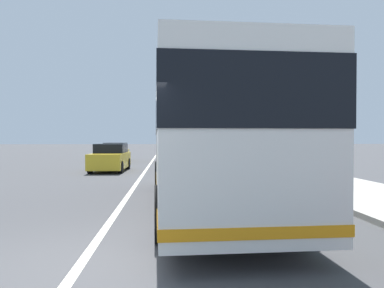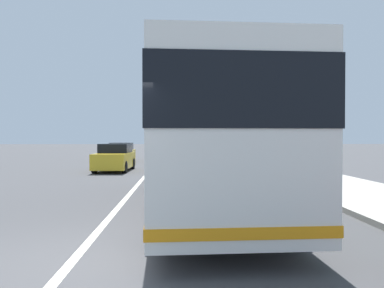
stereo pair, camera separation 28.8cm
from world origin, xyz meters
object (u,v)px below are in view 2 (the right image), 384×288
Objects in this scene: car_far_distant at (122,152)px; car_oncoming at (183,153)px; coach_bus at (203,135)px; utility_pole at (268,109)px; car_ahead_same_lane at (115,158)px.

car_oncoming is at bearing 75.39° from car_far_distant.
coach_bus is 2.23× the size of car_far_distant.
utility_pole is (-3.85, -5.58, 3.08)m from car_oncoming.
car_ahead_same_lane is 0.96× the size of car_oncoming.
coach_bus is 19.79m from car_far_distant.
coach_bus is at bearing 159.26° from utility_pole.
car_far_distant is (8.47, 0.91, -0.01)m from car_ahead_same_lane.
car_far_distant reaches higher than car_oncoming.
car_ahead_same_lane is 0.53× the size of utility_pole.
coach_bus is 2.43× the size of car_oncoming.
car_oncoming is 4.97m from car_far_distant.
utility_pole reaches higher than car_oncoming.
car_ahead_same_lane is 8.52m from car_far_distant.
car_ahead_same_lane is at bearing 4.94° from car_far_distant.
coach_bus is at bearing 13.66° from car_far_distant.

